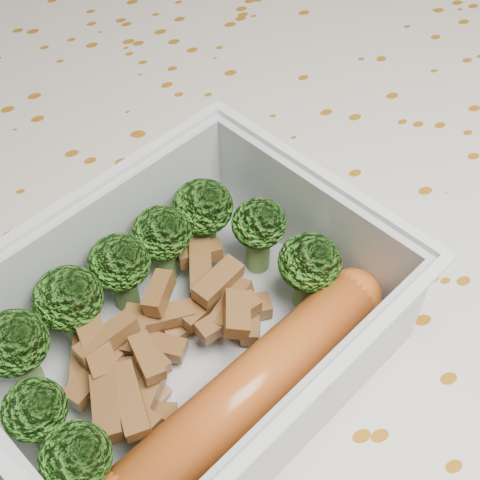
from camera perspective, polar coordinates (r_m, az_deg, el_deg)
name	(u,v)px	position (r m, az deg, el deg)	size (l,w,h in m)	color
dining_table	(229,344)	(0.46, -0.98, -8.87)	(1.40, 0.90, 0.75)	brown
tablecloth	(228,302)	(0.42, -1.07, -5.33)	(1.46, 0.96, 0.19)	beige
lunch_container	(184,339)	(0.33, -4.77, -8.45)	(0.24, 0.21, 0.07)	silver
broccoli_florets	(145,292)	(0.33, -8.15, -4.43)	(0.18, 0.14, 0.05)	#608C3F
meat_pile	(164,339)	(0.33, -6.48, -8.41)	(0.12, 0.10, 0.03)	brown
sausage	(252,388)	(0.32, 1.04, -12.49)	(0.17, 0.08, 0.03)	#AB4D1A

